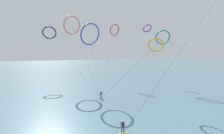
{
  "coord_description": "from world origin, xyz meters",
  "views": [
    {
      "loc": [
        -11.14,
        -4.22,
        10.57
      ],
      "look_at": [
        0.0,
        23.04,
        8.04
      ],
      "focal_mm": 30.47,
      "sensor_mm": 36.0,
      "label": 1
    }
  ],
  "objects_px": {
    "surfer_magenta": "(101,95)",
    "surfer_lime": "(123,128)",
    "kite_emerald": "(162,37)",
    "kite_coral": "(72,25)",
    "kite_amber": "(156,45)",
    "kite_violet": "(147,28)",
    "kite_crimson": "(114,30)",
    "kite_cobalt": "(90,34)",
    "kite_navy": "(49,33)"
  },
  "relations": [
    {
      "from": "surfer_magenta",
      "to": "kite_emerald",
      "type": "xyz_separation_m",
      "value": [
        21.71,
        7.66,
        13.7
      ]
    },
    {
      "from": "surfer_lime",
      "to": "kite_coral",
      "type": "relative_size",
      "value": 0.08
    },
    {
      "from": "surfer_magenta",
      "to": "kite_cobalt",
      "type": "xyz_separation_m",
      "value": [
        -0.68,
        5.84,
        13.69
      ]
    },
    {
      "from": "kite_coral",
      "to": "kite_cobalt",
      "type": "bearing_deg",
      "value": 81.22
    },
    {
      "from": "surfer_lime",
      "to": "kite_navy",
      "type": "height_order",
      "value": "kite_navy"
    },
    {
      "from": "kite_coral",
      "to": "kite_navy",
      "type": "bearing_deg",
      "value": -69.64
    },
    {
      "from": "kite_navy",
      "to": "kite_coral",
      "type": "xyz_separation_m",
      "value": [
        5.86,
        -7.59,
        1.75
      ]
    },
    {
      "from": "surfer_lime",
      "to": "kite_navy",
      "type": "xyz_separation_m",
      "value": [
        -5.36,
        43.99,
        15.59
      ]
    },
    {
      "from": "kite_emerald",
      "to": "kite_coral",
      "type": "xyz_separation_m",
      "value": [
        -24.34,
        11.12,
        3.65
      ]
    },
    {
      "from": "kite_amber",
      "to": "kite_crimson",
      "type": "bearing_deg",
      "value": -56.04
    },
    {
      "from": "kite_navy",
      "to": "kite_cobalt",
      "type": "height_order",
      "value": "kite_navy"
    },
    {
      "from": "kite_emerald",
      "to": "kite_cobalt",
      "type": "xyz_separation_m",
      "value": [
        -22.39,
        -1.82,
        -0.01
      ]
    },
    {
      "from": "kite_crimson",
      "to": "surfer_magenta",
      "type": "bearing_deg",
      "value": -54.06
    },
    {
      "from": "surfer_magenta",
      "to": "kite_emerald",
      "type": "height_order",
      "value": "kite_emerald"
    },
    {
      "from": "surfer_magenta",
      "to": "kite_crimson",
      "type": "height_order",
      "value": "kite_crimson"
    },
    {
      "from": "kite_amber",
      "to": "kite_cobalt",
      "type": "xyz_separation_m",
      "value": [
        -9.45,
        13.29,
        2.85
      ]
    },
    {
      "from": "surfer_lime",
      "to": "surfer_magenta",
      "type": "relative_size",
      "value": 1.0
    },
    {
      "from": "surfer_magenta",
      "to": "kite_emerald",
      "type": "distance_m",
      "value": 26.79
    },
    {
      "from": "kite_amber",
      "to": "surfer_magenta",
      "type": "bearing_deg",
      "value": 0.21
    },
    {
      "from": "surfer_magenta",
      "to": "surfer_lime",
      "type": "bearing_deg",
      "value": -160.53
    },
    {
      "from": "surfer_magenta",
      "to": "kite_crimson",
      "type": "relative_size",
      "value": 0.07
    },
    {
      "from": "surfer_lime",
      "to": "kite_navy",
      "type": "relative_size",
      "value": 0.06
    },
    {
      "from": "kite_violet",
      "to": "kite_cobalt",
      "type": "relative_size",
      "value": 2.66
    },
    {
      "from": "kite_crimson",
      "to": "kite_violet",
      "type": "distance_m",
      "value": 12.47
    },
    {
      "from": "kite_emerald",
      "to": "kite_navy",
      "type": "distance_m",
      "value": 35.57
    },
    {
      "from": "surfer_lime",
      "to": "kite_emerald",
      "type": "relative_size",
      "value": 0.07
    },
    {
      "from": "kite_coral",
      "to": "kite_violet",
      "type": "xyz_separation_m",
      "value": [
        27.12,
        1.45,
        0.38
      ]
    },
    {
      "from": "surfer_lime",
      "to": "kite_violet",
      "type": "relative_size",
      "value": 0.04
    },
    {
      "from": "surfer_lime",
      "to": "kite_cobalt",
      "type": "distance_m",
      "value": 27.28
    },
    {
      "from": "kite_emerald",
      "to": "surfer_lime",
      "type": "bearing_deg",
      "value": -79.64
    },
    {
      "from": "kite_crimson",
      "to": "kite_violet",
      "type": "bearing_deg",
      "value": 61.77
    },
    {
      "from": "kite_navy",
      "to": "kite_cobalt",
      "type": "relative_size",
      "value": 1.6
    },
    {
      "from": "surfer_magenta",
      "to": "kite_navy",
      "type": "height_order",
      "value": "kite_navy"
    },
    {
      "from": "surfer_lime",
      "to": "kite_amber",
      "type": "xyz_separation_m",
      "value": [
        11.9,
        10.17,
        10.84
      ]
    },
    {
      "from": "kite_amber",
      "to": "kite_violet",
      "type": "bearing_deg",
      "value": -79.0
    },
    {
      "from": "surfer_magenta",
      "to": "kite_navy",
      "type": "relative_size",
      "value": 0.06
    },
    {
      "from": "surfer_magenta",
      "to": "kite_cobalt",
      "type": "relative_size",
      "value": 0.1
    },
    {
      "from": "kite_navy",
      "to": "kite_violet",
      "type": "height_order",
      "value": "kite_violet"
    },
    {
      "from": "kite_navy",
      "to": "kite_amber",
      "type": "relative_size",
      "value": 2.11
    },
    {
      "from": "surfer_lime",
      "to": "kite_violet",
      "type": "height_order",
      "value": "kite_violet"
    },
    {
      "from": "kite_crimson",
      "to": "kite_cobalt",
      "type": "height_order",
      "value": "kite_crimson"
    },
    {
      "from": "kite_cobalt",
      "to": "kite_crimson",
      "type": "bearing_deg",
      "value": -148.27
    },
    {
      "from": "kite_emerald",
      "to": "kite_crimson",
      "type": "distance_m",
      "value": 16.8
    },
    {
      "from": "kite_emerald",
      "to": "kite_amber",
      "type": "height_order",
      "value": "kite_emerald"
    },
    {
      "from": "surfer_magenta",
      "to": "kite_amber",
      "type": "bearing_deg",
      "value": -100.83
    },
    {
      "from": "kite_crimson",
      "to": "kite_cobalt",
      "type": "distance_m",
      "value": 20.12
    },
    {
      "from": "surfer_lime",
      "to": "kite_amber",
      "type": "relative_size",
      "value": 0.13
    },
    {
      "from": "kite_violet",
      "to": "kite_amber",
      "type": "bearing_deg",
      "value": -60.32
    },
    {
      "from": "kite_navy",
      "to": "kite_violet",
      "type": "xyz_separation_m",
      "value": [
        32.98,
        -6.13,
        2.13
      ]
    },
    {
      "from": "surfer_magenta",
      "to": "kite_amber",
      "type": "relative_size",
      "value": 0.13
    }
  ]
}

